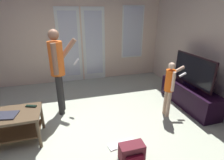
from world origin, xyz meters
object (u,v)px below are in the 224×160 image
object	(u,v)px
tv_stand	(189,96)
backpack	(132,153)
coffee_table	(3,123)
person_adult	(58,66)
flat_screen_tv	(193,71)
loose_keyboard	(122,144)
laptop_closed	(5,115)
tv_remote_black	(31,106)
person_child	(170,85)

from	to	relation	value
tv_stand	backpack	bearing A→B (deg)	-148.33
coffee_table	backpack	xyz separation A→B (m)	(1.74, -0.84, -0.24)
person_adult	flat_screen_tv	bearing A→B (deg)	-10.43
coffee_table	person_adult	world-z (taller)	person_adult
loose_keyboard	laptop_closed	bearing A→B (deg)	163.56
backpack	laptop_closed	size ratio (longest dim) A/B	1.03
flat_screen_tv	loose_keyboard	size ratio (longest dim) A/B	2.41
person_adult	tv_remote_black	distance (m)	0.87
coffee_table	flat_screen_tv	xyz separation A→B (m)	(3.48, 0.23, 0.43)
tv_stand	flat_screen_tv	xyz separation A→B (m)	(-0.00, 0.00, 0.56)
backpack	loose_keyboard	bearing A→B (deg)	96.11
person_child	laptop_closed	world-z (taller)	person_child
laptop_closed	coffee_table	bearing A→B (deg)	157.07
backpack	person_child	bearing A→B (deg)	38.79
tv_stand	person_child	distance (m)	0.80
tv_stand	person_child	world-z (taller)	person_child
laptop_closed	tv_remote_black	bearing A→B (deg)	39.16
flat_screen_tv	person_adult	bearing A→B (deg)	169.57
tv_remote_black	person_child	bearing A→B (deg)	19.44
person_adult	laptop_closed	distance (m)	1.19
backpack	loose_keyboard	size ratio (longest dim) A/B	0.75
flat_screen_tv	person_adult	xyz separation A→B (m)	(-2.63, 0.48, 0.19)
flat_screen_tv	backpack	distance (m)	2.15
tv_remote_black	laptop_closed	bearing A→B (deg)	-129.42
tv_stand	laptop_closed	world-z (taller)	laptop_closed
tv_stand	laptop_closed	size ratio (longest dim) A/B	4.38
tv_stand	backpack	xyz separation A→B (m)	(-1.74, -1.07, -0.11)
tv_stand	loose_keyboard	bearing A→B (deg)	-156.90
person_child	backpack	distance (m)	1.49
person_adult	loose_keyboard	bearing A→B (deg)	-55.37
flat_screen_tv	person_child	xyz separation A→B (m)	(-0.65, -0.20, -0.15)
tv_stand	laptop_closed	bearing A→B (deg)	-175.47
backpack	person_adult	bearing A→B (deg)	119.78
flat_screen_tv	laptop_closed	xyz separation A→B (m)	(-3.42, -0.27, -0.28)
person_child	loose_keyboard	size ratio (longest dim) A/B	2.37
tv_stand	loose_keyboard	world-z (taller)	tv_stand
backpack	tv_stand	bearing A→B (deg)	31.67
laptop_closed	backpack	bearing A→B (deg)	-14.94
coffee_table	flat_screen_tv	world-z (taller)	flat_screen_tv
tv_stand	tv_remote_black	size ratio (longest dim) A/B	8.58
person_child	backpack	world-z (taller)	person_child
person_child	laptop_closed	distance (m)	2.77
coffee_table	tv_remote_black	distance (m)	0.44
tv_remote_black	flat_screen_tv	bearing A→B (deg)	23.75
coffee_table	person_child	bearing A→B (deg)	0.58
loose_keyboard	backpack	bearing A→B (deg)	-83.89
coffee_table	loose_keyboard	bearing A→B (deg)	-17.17
tv_stand	person_adult	distance (m)	2.78
backpack	laptop_closed	world-z (taller)	laptop_closed
flat_screen_tv	loose_keyboard	world-z (taller)	flat_screen_tv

